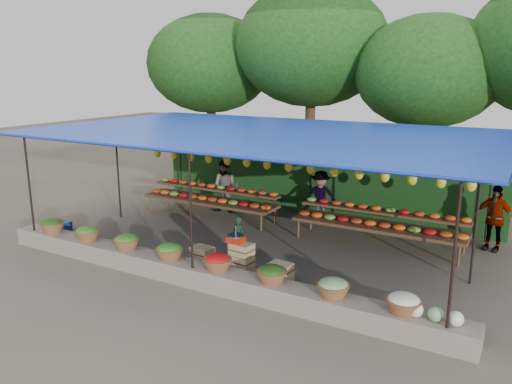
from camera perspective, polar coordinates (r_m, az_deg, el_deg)
The scene contains 16 objects.
ground at distance 12.51m, azimuth 0.79°, elevation -5.96°, with size 60.00×60.00×0.00m, color brown.
stone_curb at distance 10.27m, azimuth -6.73°, elevation -9.36°, with size 10.60×0.55×0.40m, color slate.
stall_canopy at distance 11.92m, azimuth 0.96°, elevation 6.35°, with size 10.80×6.60×2.82m.
produce_baskets at distance 10.19m, azimuth -7.24°, elevation -7.36°, with size 8.98×0.58×0.34m.
netting_backdrop at distance 14.91m, azimuth 6.67°, elevation 2.17°, with size 10.60×0.06×2.50m, color #1B4D1D.
tree_row at distance 17.21m, azimuth 12.58°, elevation 15.03°, with size 16.51×5.50×7.12m.
fruit_table_left at distance 14.69m, azimuth -5.17°, elevation -0.55°, with size 4.21×0.95×0.93m.
fruit_table_right at distance 12.62m, azimuth 13.87°, elevation -3.30°, with size 4.21×0.95×0.93m.
crate_counter at distance 10.43m, azimuth -1.78°, elevation -8.25°, with size 2.38×0.38×0.77m.
weighing_scale at distance 10.29m, azimuth -2.32°, elevation -5.31°, with size 0.34×0.34×0.37m.
vendor_seated at distance 11.37m, azimuth -1.98°, elevation -5.25°, with size 0.38×0.25×1.03m, color #16321C.
customer_left at distance 15.02m, azimuth -3.49°, elevation 0.58°, with size 0.78×0.61×1.61m, color slate.
customer_mid at distance 14.22m, azimuth 7.38°, elevation -0.53°, with size 0.96×0.55×1.48m, color slate.
customer_right at distance 13.15m, azimuth 25.57°, elevation -2.70°, with size 0.94×0.39×1.60m, color slate.
blue_crate_front at distance 13.97m, azimuth -22.05°, elevation -4.25°, with size 0.48×0.35×0.29m, color navy.
blue_crate_back at distance 14.43m, azimuth -21.27°, elevation -3.67°, with size 0.44×0.32×0.26m, color navy.
Camera 1 is at (5.67, -10.32, 4.21)m, focal length 35.00 mm.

